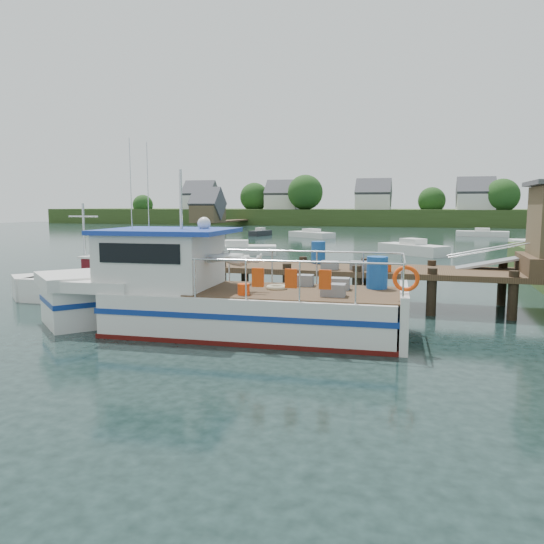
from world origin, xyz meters
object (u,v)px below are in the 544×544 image
(dock, at_px, (494,247))
(moored_rowboat, at_px, (232,248))
(moored_b, at_px, (413,249))
(moored_far, at_px, (482,233))
(lobster_boat, at_px, (208,296))
(moored_a, at_px, (237,249))
(moored_e, at_px, (260,233))
(moored_d, at_px, (311,234))
(work_boat, at_px, (95,286))

(dock, bearing_deg, moored_rowboat, 131.85)
(dock, xyz_separation_m, moored_b, (-3.17, 21.21, -1.79))
(dock, relative_size, moored_far, 2.76)
(lobster_boat, bearing_deg, moored_rowboat, 105.84)
(moored_far, bearing_deg, lobster_boat, -111.87)
(moored_a, relative_size, moored_e, 1.65)
(lobster_boat, xyz_separation_m, moored_d, (-6.48, 45.11, -0.64))
(moored_d, xyz_separation_m, moored_e, (-6.71, 1.88, -0.01))
(moored_b, bearing_deg, moored_d, 128.36)
(lobster_boat, height_order, moored_a, lobster_boat)
(moored_far, height_order, moored_b, moored_b)
(moored_rowboat, xyz_separation_m, moored_d, (1.71, 21.30, -0.01))
(dock, xyz_separation_m, work_boat, (-14.47, -2.06, -1.65))
(moored_far, relative_size, moored_a, 0.97)
(dock, relative_size, moored_a, 2.69)
(dock, bearing_deg, moored_e, 117.35)
(lobster_boat, relative_size, moored_b, 2.20)
(work_boat, relative_size, moored_e, 1.91)
(lobster_boat, relative_size, work_boat, 1.65)
(dock, bearing_deg, work_boat, -171.89)
(moored_rowboat, height_order, moored_far, moored_rowboat)
(moored_rowboat, xyz_separation_m, moored_b, (13.37, 2.74, 0.07))
(lobster_boat, bearing_deg, work_boat, 148.60)
(dock, height_order, moored_rowboat, dock)
(moored_rowboat, bearing_deg, moored_a, -44.58)
(work_boat, bearing_deg, moored_far, 67.41)
(lobster_boat, bearing_deg, moored_e, 102.54)
(moored_b, bearing_deg, moored_far, 80.74)
(moored_far, distance_m, moored_a, 35.89)
(moored_a, bearing_deg, lobster_boat, -68.91)
(moored_rowboat, height_order, moored_e, moored_rowboat)
(moored_a, bearing_deg, dock, -45.03)
(dock, bearing_deg, moored_b, 98.50)
(moored_rowboat, distance_m, moored_e, 23.71)
(moored_far, bearing_deg, moored_e, -175.73)
(moored_rowboat, distance_m, moored_d, 21.37)
(lobster_boat, xyz_separation_m, work_boat, (-6.11, 3.29, -0.42))
(lobster_boat, relative_size, moored_d, 1.99)
(moored_a, bearing_deg, moored_rowboat, 134.74)
(moored_e, bearing_deg, lobster_boat, -70.39)
(work_boat, xyz_separation_m, moored_rowboat, (-2.07, 20.53, -0.21))
(work_boat, distance_m, moored_d, 41.83)
(work_boat, relative_size, moored_b, 1.33)
(moored_rowboat, bearing_deg, work_boat, -80.44)
(work_boat, distance_m, moored_e, 44.27)
(work_boat, distance_m, moored_a, 19.77)
(lobster_boat, distance_m, moored_d, 45.58)
(moored_b, xyz_separation_m, moored_e, (-18.37, 20.44, -0.09))
(moored_b, bearing_deg, moored_a, -158.13)
(lobster_boat, distance_m, work_boat, 6.95)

